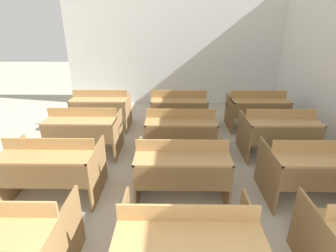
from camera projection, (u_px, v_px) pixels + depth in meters
wall_back at (175, 46)px, 7.04m from camera, size 5.84×0.06×3.19m
bench_front_center at (187, 241)px, 2.27m from camera, size 1.18×0.82×0.87m
bench_second_left at (53, 165)px, 3.46m from camera, size 1.18×0.82×0.87m
bench_second_center at (182, 167)px, 3.41m from camera, size 1.18×0.82×0.87m
bench_second_right at (314, 168)px, 3.39m from camera, size 1.18×0.82×0.87m
bench_third_left at (84, 129)px, 4.59m from camera, size 1.18×0.82×0.87m
bench_third_center at (180, 131)px, 4.54m from camera, size 1.18×0.82×0.87m
bench_third_right at (278, 131)px, 4.52m from camera, size 1.18×0.82×0.87m
bench_back_left at (102, 108)px, 5.72m from camera, size 1.18×0.82×0.87m
bench_back_center at (179, 108)px, 5.69m from camera, size 1.18×0.82×0.87m
bench_back_right at (257, 108)px, 5.67m from camera, size 1.18×0.82×0.87m
wastepaper_bin at (278, 112)px, 6.37m from camera, size 0.24×0.24×0.33m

